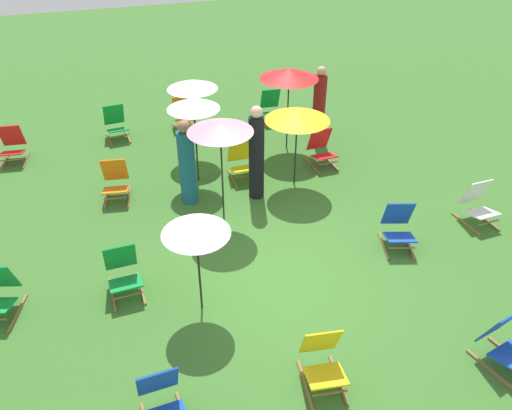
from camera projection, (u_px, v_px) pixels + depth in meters
The scene contains 23 objects.
ground_plane at pixel (279, 269), 8.34m from camera, with size 40.00×40.00×0.00m, color #386B28.
deckchair_0 at pixel (123, 272), 7.71m from camera, with size 0.50×0.77×0.83m.
deckchair_1 at pixel (184, 114), 12.67m from camera, with size 0.57×0.81×0.83m.
deckchair_2 at pixel (241, 161), 10.63m from camera, with size 0.50×0.77×0.83m.
deckchair_3 at pixel (398, 227), 8.67m from camera, with size 0.69×0.87×0.83m.
deckchair_5 at pixel (323, 361), 6.32m from camera, with size 0.59×0.82×0.83m.
deckchair_6 at pixel (478, 204), 9.26m from camera, with size 0.50×0.77×0.83m.
deckchair_7 at pixel (271, 107), 13.02m from camera, with size 0.55×0.81×0.83m.
deckchair_8 at pixel (162, 402), 5.83m from camera, with size 0.51×0.78×0.83m.
deckchair_9 at pixel (505, 342), 6.57m from camera, with size 0.62×0.84×0.83m.
deckchair_11 at pixel (116, 124), 12.19m from camera, with size 0.54×0.80×0.83m.
deckchair_12 at pixel (322, 149), 11.09m from camera, with size 0.49×0.77×0.83m.
deckchair_14 at pixel (115, 181), 9.94m from camera, with size 0.60×0.83×0.83m.
deckchair_15 at pixel (12, 146), 11.22m from camera, with size 0.57×0.82×0.83m.
umbrella_0 at pixel (192, 84), 10.76m from camera, with size 1.09×1.09×1.77m.
umbrella_1 at pixel (220, 127), 8.52m from camera, with size 1.14×1.14×1.98m.
umbrella_2 at pixel (297, 114), 9.72m from camera, with size 1.27×1.27×1.69m.
umbrella_3 at pixel (193, 104), 9.77m from camera, with size 1.04×1.04×1.82m.
umbrella_4 at pixel (195, 226), 6.77m from camera, with size 0.95×0.95×1.64m.
umbrella_5 at pixel (289, 74), 10.97m from camera, with size 1.30×1.30×1.90m.
person_0 at pixel (319, 105), 11.91m from camera, with size 0.40×0.40×1.77m.
person_1 at pixel (256, 155), 9.69m from camera, with size 0.41×0.41×1.91m.
person_2 at pixel (187, 165), 9.60m from camera, with size 0.42×0.42×1.71m.
Camera 1 is at (-2.40, -5.91, 5.48)m, focal length 35.65 mm.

